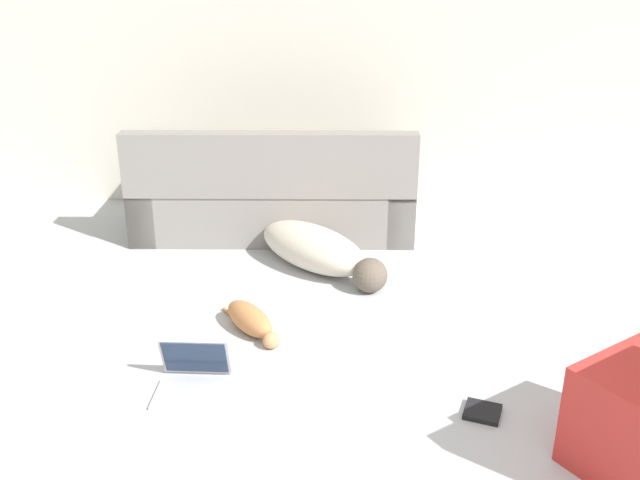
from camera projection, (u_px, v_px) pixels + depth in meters
wall_back at (371, 54)px, 5.64m from camera, size 6.65×0.06×2.50m
couch at (274, 198)px, 5.44m from camera, size 2.11×0.98×0.85m
dog at (318, 250)px, 4.81m from camera, size 1.07×0.98×0.30m
cat at (251, 320)px, 4.05m from camera, size 0.42×0.49×0.16m
laptop_open at (193, 373)px, 3.55m from camera, size 0.35×0.33×0.25m
book_black at (482, 412)px, 3.37m from camera, size 0.21×0.20×0.02m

